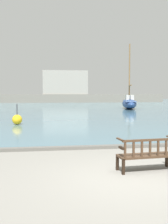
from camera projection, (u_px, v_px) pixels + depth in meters
ground_plane at (130, 179)px, 7.06m from camera, size 160.00×160.00×0.00m
harbor_water at (54, 105)px, 50.47m from camera, size 100.00×80.00×0.08m
quay_edge_kerb at (99, 147)px, 10.86m from camera, size 40.00×0.30×0.12m
park_bench at (147, 154)px, 7.74m from camera, size 1.64×0.67×0.92m
sailboat_outer_starboard at (129, 103)px, 36.89m from camera, size 3.56×8.01×8.46m
channel_buoy at (17, 120)px, 18.36m from camera, size 0.65×0.65×1.35m
far_breakwater at (55, 94)px, 59.53m from camera, size 48.71×2.40×6.87m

